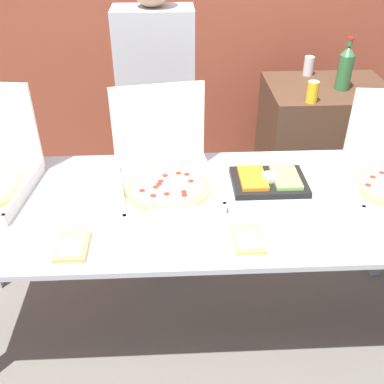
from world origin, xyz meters
The scene contains 11 objects.
ground_plane centered at (0.00, 0.00, 0.00)m, with size 16.00×16.00×0.00m, color slate.
buffet_table centered at (0.00, 0.00, 0.77)m, with size 2.45×0.88×0.87m.
pizza_box_near_right centered at (-0.12, 0.13, 0.94)m, with size 0.50×0.51×0.43m.
paper_plate_front_left centered at (-0.47, -0.30, 0.88)m, with size 0.21×0.21×0.03m.
paper_plate_front_right centered at (0.21, -0.29, 0.88)m, with size 0.22×0.22×0.03m.
veggie_tray centered at (0.37, 0.12, 0.89)m, with size 0.34×0.25×0.05m.
sideboard_podium centered at (0.92, 1.04, 0.49)m, with size 0.77×0.60×0.99m.
soda_bottle centered at (0.98, 0.99, 1.13)m, with size 0.09×0.09×0.31m.
soda_can_silver centered at (0.83, 1.25, 1.05)m, with size 0.07×0.07×0.12m.
soda_can_colored centered at (0.73, 0.80, 1.05)m, with size 0.07×0.07×0.12m.
person_guest_cap centered at (-0.16, 0.65, 0.91)m, with size 0.40×0.22×1.74m.
Camera 1 is at (-0.08, -1.63, 2.02)m, focal length 42.00 mm.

